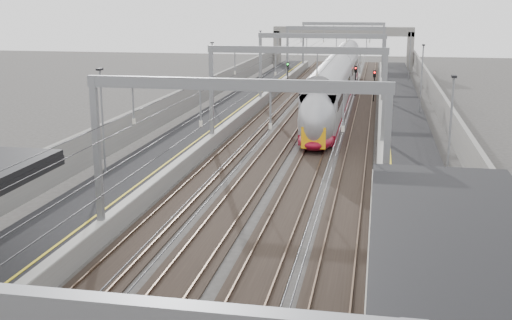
% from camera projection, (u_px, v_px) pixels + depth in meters
% --- Properties ---
extents(platform_left, '(4.00, 120.00, 1.00)m').
position_uv_depth(platform_left, '(201.00, 132.00, 51.57)').
color(platform_left, black).
rests_on(platform_left, ground).
extents(platform_right, '(4.00, 120.00, 1.00)m').
position_uv_depth(platform_right, '(405.00, 140.00, 48.66)').
color(platform_right, black).
rests_on(platform_right, ground).
extents(tracks, '(11.40, 140.00, 0.20)m').
position_uv_depth(tracks, '(300.00, 141.00, 50.22)').
color(tracks, black).
rests_on(tracks, ground).
extents(overhead_line, '(13.00, 140.00, 6.60)m').
position_uv_depth(overhead_line, '(310.00, 56.00, 55.07)').
color(overhead_line, gray).
rests_on(overhead_line, platform_left).
extents(overbridge, '(22.00, 2.20, 6.90)m').
position_uv_depth(overbridge, '(343.00, 37.00, 101.41)').
color(overbridge, slate).
rests_on(overbridge, ground).
extents(wall_left, '(0.30, 120.00, 3.20)m').
position_uv_depth(wall_left, '(163.00, 117.00, 51.89)').
color(wall_left, slate).
rests_on(wall_left, ground).
extents(wall_right, '(0.30, 120.00, 3.20)m').
position_uv_depth(wall_right, '(449.00, 127.00, 47.81)').
color(wall_right, slate).
rests_on(wall_right, ground).
extents(train, '(2.77, 50.39, 4.37)m').
position_uv_depth(train, '(336.00, 85.00, 67.44)').
color(train, maroon).
rests_on(train, ground).
extents(signal_green, '(0.32, 0.32, 3.48)m').
position_uv_depth(signal_green, '(288.00, 71.00, 78.98)').
color(signal_green, black).
rests_on(signal_green, ground).
extents(signal_red_near, '(0.32, 0.32, 3.48)m').
position_uv_depth(signal_red_near, '(356.00, 75.00, 74.45)').
color(signal_red_near, black).
rests_on(signal_red_near, ground).
extents(signal_red_far, '(0.32, 0.32, 3.48)m').
position_uv_depth(signal_red_far, '(374.00, 80.00, 69.78)').
color(signal_red_far, black).
rests_on(signal_red_far, ground).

